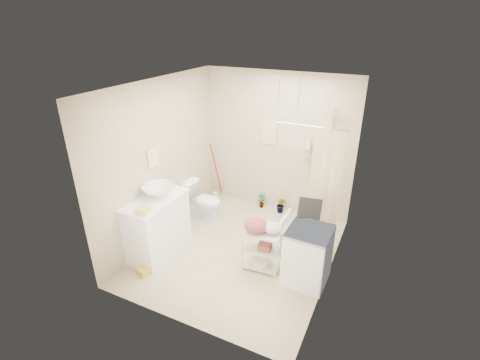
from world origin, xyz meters
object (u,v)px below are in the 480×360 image
Objects in this scene: vanity at (157,225)px; laundry_rack at (262,247)px; toilet at (204,201)px; washing_machine at (308,256)px.

laundry_rack is at bearing 12.29° from vanity.
vanity reaches higher than toilet.
toilet is at bearing 145.30° from laundry_rack.
laundry_rack is (1.63, 0.33, -0.10)m from vanity.
toilet is (0.12, 1.19, -0.11)m from vanity.
laundry_rack is at bearing -119.17° from toilet.
washing_machine is 1.12× the size of laundry_rack.
vanity is 1.66m from laundry_rack.
vanity is 2.33m from washing_machine.
vanity is at bearing 174.91° from toilet.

